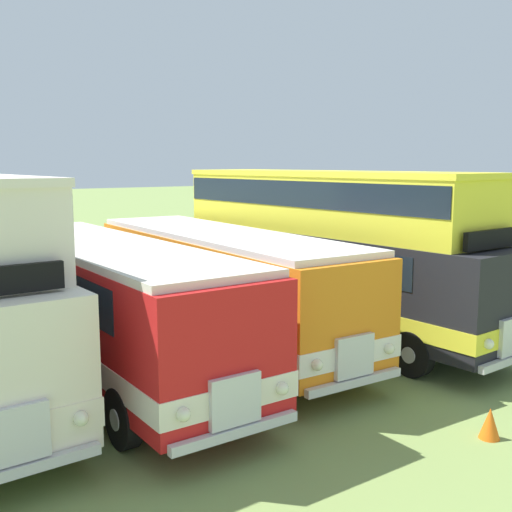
% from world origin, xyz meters
% --- Properties ---
extents(bus_sixth_in_row, '(2.66, 10.55, 2.99)m').
position_xyz_m(bus_sixth_in_row, '(4.83, -0.11, 1.75)').
color(bus_sixth_in_row, red).
rests_on(bus_sixth_in_row, ground).
extents(bus_seventh_in_row, '(2.86, 10.41, 2.99)m').
position_xyz_m(bus_seventh_in_row, '(8.05, 0.35, 1.75)').
color(bus_seventh_in_row, orange).
rests_on(bus_seventh_in_row, ground).
extents(bus_eighth_in_row, '(3.13, 11.00, 4.49)m').
position_xyz_m(bus_eighth_in_row, '(11.26, -0.20, 2.47)').
color(bus_eighth_in_row, black).
rests_on(bus_eighth_in_row, ground).
extents(cone_mid_row, '(0.36, 0.36, 0.55)m').
position_xyz_m(cone_mid_row, '(9.02, -7.00, 0.28)').
color(cone_mid_row, orange).
rests_on(cone_mid_row, ground).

